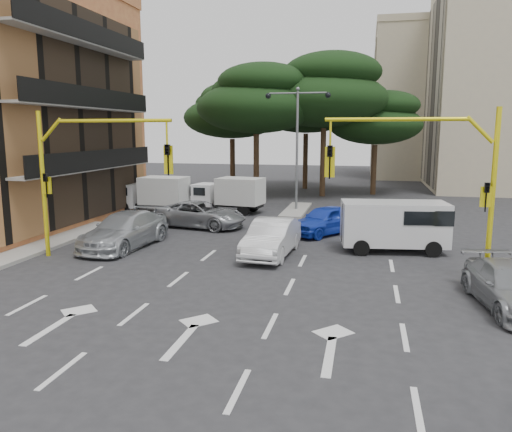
% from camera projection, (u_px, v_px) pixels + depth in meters
% --- Properties ---
extents(ground, '(120.00, 120.00, 0.00)m').
position_uv_depth(ground, '(233.00, 283.00, 17.30)').
color(ground, '#28282B').
rests_on(ground, ground).
extents(median_strip, '(1.40, 6.00, 0.15)m').
position_uv_depth(median_strip, '(296.00, 210.00, 32.69)').
color(median_strip, gray).
rests_on(median_strip, ground).
extents(apartment_beige_far, '(16.20, 12.15, 16.70)m').
position_uv_depth(apartment_beige_far, '(447.00, 102.00, 55.48)').
color(apartment_beige_far, '#C5B694').
rests_on(apartment_beige_far, ground).
extents(pine_left_near, '(9.15, 9.15, 10.23)m').
position_uv_depth(pine_left_near, '(257.00, 99.00, 37.98)').
color(pine_left_near, '#382616').
rests_on(pine_left_near, ground).
extents(pine_center, '(9.98, 9.98, 11.16)m').
position_uv_depth(pine_center, '(325.00, 90.00, 38.73)').
color(pine_center, '#382616').
rests_on(pine_center, ground).
extents(pine_left_far, '(8.32, 8.32, 9.30)m').
position_uv_depth(pine_left_far, '(233.00, 110.00, 42.58)').
color(pine_left_far, '#382616').
rests_on(pine_left_far, ground).
extents(pine_right, '(7.49, 7.49, 8.37)m').
position_uv_depth(pine_right, '(376.00, 118.00, 40.15)').
color(pine_right, '#382616').
rests_on(pine_right, ground).
extents(pine_back, '(9.15, 9.15, 10.23)m').
position_uv_depth(pine_back, '(307.00, 103.00, 44.08)').
color(pine_back, '#382616').
rests_on(pine_back, ground).
extents(signal_mast_right, '(5.79, 0.37, 6.00)m').
position_uv_depth(signal_mast_right, '(438.00, 170.00, 17.12)').
color(signal_mast_right, yellow).
rests_on(signal_mast_right, ground).
extents(signal_mast_left, '(5.79, 0.37, 6.00)m').
position_uv_depth(signal_mast_left, '(81.00, 164.00, 20.00)').
color(signal_mast_left, yellow).
rests_on(signal_mast_left, ground).
extents(street_lamp_center, '(4.16, 0.36, 7.77)m').
position_uv_depth(street_lamp_center, '(297.00, 127.00, 31.78)').
color(street_lamp_center, slate).
rests_on(street_lamp_center, median_strip).
extents(car_white_hatch, '(1.92, 4.72, 1.52)m').
position_uv_depth(car_white_hatch, '(272.00, 238.00, 20.98)').
color(car_white_hatch, silver).
rests_on(car_white_hatch, ground).
extents(car_blue_compact, '(3.94, 4.48, 1.46)m').
position_uv_depth(car_blue_compact, '(325.00, 220.00, 25.32)').
color(car_blue_compact, '#1635B9').
rests_on(car_blue_compact, ground).
extents(car_silver_wagon, '(2.69, 5.56, 1.56)m').
position_uv_depth(car_silver_wagon, '(125.00, 230.00, 22.49)').
color(car_silver_wagon, '#B0B5B9').
rests_on(car_silver_wagon, ground).
extents(car_silver_cross_a, '(5.43, 3.25, 1.41)m').
position_uv_depth(car_silver_cross_a, '(200.00, 214.00, 27.18)').
color(car_silver_cross_a, '#989A9F').
rests_on(car_silver_cross_a, ground).
extents(car_silver_parked, '(2.43, 4.74, 1.32)m').
position_uv_depth(car_silver_parked, '(511.00, 287.00, 14.75)').
color(car_silver_parked, gray).
rests_on(car_silver_parked, ground).
extents(van_white, '(4.68, 2.59, 2.22)m').
position_uv_depth(van_white, '(394.00, 226.00, 21.69)').
color(van_white, silver).
rests_on(van_white, ground).
extents(box_truck_a, '(4.75, 2.11, 2.31)m').
position_uv_depth(box_truck_a, '(152.00, 195.00, 32.04)').
color(box_truck_a, white).
rests_on(box_truck_a, ground).
extents(box_truck_b, '(4.84, 2.63, 2.26)m').
position_uv_depth(box_truck_b, '(229.00, 195.00, 32.01)').
color(box_truck_b, silver).
rests_on(box_truck_b, ground).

